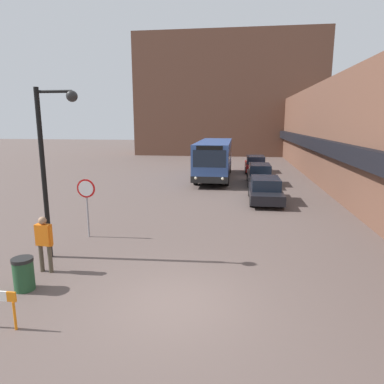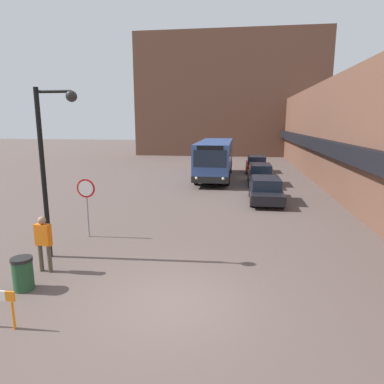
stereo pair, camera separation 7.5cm
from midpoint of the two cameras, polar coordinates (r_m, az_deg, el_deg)
name	(u,v)px [view 1 (the left image)]	position (r m, az deg, el deg)	size (l,w,h in m)	color
ground_plane	(175,303)	(9.46, -3.04, -18.06)	(160.00, 160.00, 0.00)	brown
building_row_right	(335,132)	(33.17, 22.62, 9.23)	(5.50, 60.00, 7.61)	brown
building_backdrop_far	(229,96)	(51.28, 6.09, 15.56)	(26.00, 8.00, 16.50)	brown
city_bus	(214,158)	(28.71, 3.68, 5.67)	(2.64, 10.40, 3.11)	#335193
parked_car_front	(265,190)	(20.77, 12.01, 0.37)	(1.88, 4.49, 1.44)	black
parked_car_middle	(259,174)	(26.51, 11.10, 2.91)	(1.81, 4.60, 1.53)	#38383D
parked_car_back	(255,164)	(33.13, 10.44, 4.62)	(1.91, 4.70, 1.50)	maroon
stop_sign	(86,195)	(14.49, -17.32, -0.52)	(0.76, 0.08, 2.43)	gray
street_lamp	(50,154)	(12.35, -22.70, 5.81)	(1.46, 0.36, 5.78)	black
pedestrian	(44,239)	(11.74, -23.60, -7.21)	(0.59, 0.27, 1.81)	brown
trash_bin	(24,274)	(11.01, -26.45, -12.12)	(0.59, 0.59, 0.95)	#234C2D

